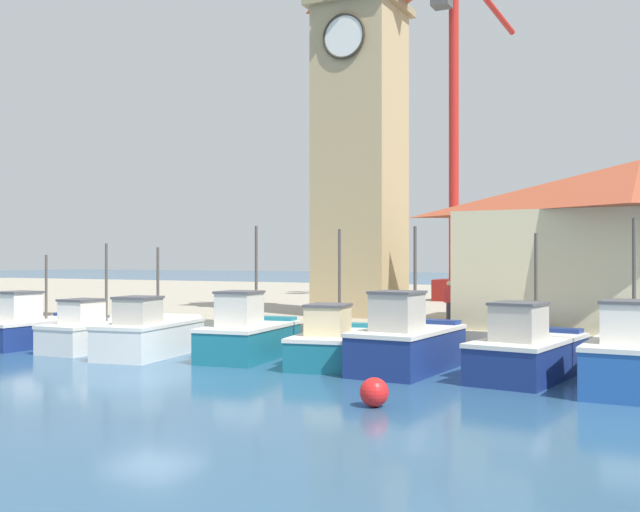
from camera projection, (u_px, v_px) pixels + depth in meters
ground_plane at (154, 379)px, 21.21m from camera, size 300.00×300.00×0.00m
quay_wharf at (441, 305)px, 45.84m from camera, size 120.00×40.00×1.01m
fishing_boat_left_outer at (33, 328)px, 29.03m from camera, size 2.43×4.57×3.55m
fishing_boat_left_inner at (95, 332)px, 27.76m from camera, size 2.02×4.37×3.97m
fishing_boat_mid_left at (149, 335)px, 26.07m from camera, size 2.65×4.65×3.80m
fishing_boat_center at (248, 336)px, 25.42m from camera, size 2.50×4.62×4.54m
fishing_boat_mid_right at (334, 343)px, 24.11m from camera, size 2.78×5.02×4.38m
fishing_boat_right_inner at (407, 344)px, 22.61m from camera, size 2.44×4.73×4.41m
fishing_boat_right_outer at (528, 352)px, 21.31m from camera, size 2.80×5.15×4.15m
fishing_boat_far_right at (631, 358)px, 19.40m from camera, size 2.19×4.93×4.49m
clock_tower at (360, 122)px, 31.51m from camera, size 3.69×3.69×17.18m
port_crane_near at (456, 163)px, 42.25m from camera, size 2.96×9.09×19.60m
mooring_buoy at (374, 392)px, 17.18m from camera, size 0.68×0.68×0.68m
dock_worker_near_tower at (449, 303)px, 26.25m from camera, size 0.34×0.22×1.62m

